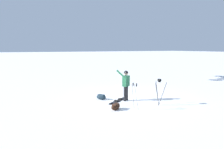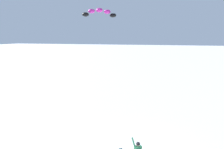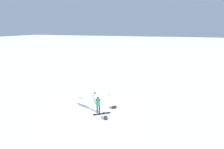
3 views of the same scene
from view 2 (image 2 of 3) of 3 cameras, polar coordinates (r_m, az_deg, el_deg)
traction_kite at (r=19.11m, az=-4.50°, el=21.16°), size 3.88×2.67×0.94m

